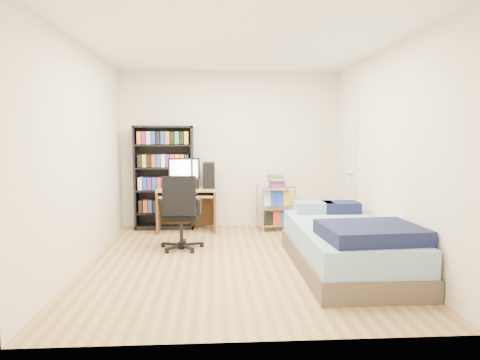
{
  "coord_description": "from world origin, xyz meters",
  "views": [
    {
      "loc": [
        -0.26,
        -4.92,
        1.48
      ],
      "look_at": [
        0.06,
        0.4,
        0.92
      ],
      "focal_mm": 32.0,
      "sensor_mm": 36.0,
      "label": 1
    }
  ],
  "objects": [
    {
      "name": "bed",
      "position": [
        1.19,
        -0.38,
        0.27
      ],
      "size": [
        1.08,
        2.16,
        0.62
      ],
      "color": "brown",
      "rests_on": "room"
    },
    {
      "name": "room",
      "position": [
        0.0,
        0.0,
        1.25
      ],
      "size": [
        3.58,
        4.08,
        2.58
      ],
      "color": "tan",
      "rests_on": "ground"
    },
    {
      "name": "door",
      "position": [
        1.72,
        1.35,
        1.0
      ],
      "size": [
        0.12,
        0.8,
        2.0
      ],
      "color": "silver",
      "rests_on": "room"
    },
    {
      "name": "office_chair",
      "position": [
        -0.7,
        0.55,
        0.31
      ],
      "size": [
        0.6,
        0.6,
        0.98
      ],
      "rotation": [
        0.0,
        0.0,
        -0.04
      ],
      "color": "black",
      "rests_on": "room"
    },
    {
      "name": "wire_cart",
      "position": [
        0.69,
        1.63,
        0.56
      ],
      "size": [
        0.58,
        0.46,
        0.86
      ],
      "rotation": [
        0.0,
        0.0,
        0.16
      ],
      "color": "silver",
      "rests_on": "room"
    },
    {
      "name": "computer_desk",
      "position": [
        -0.6,
        1.67,
        0.61
      ],
      "size": [
        0.9,
        0.52,
        1.13
      ],
      "color": "tan",
      "rests_on": "room"
    },
    {
      "name": "media_shelf",
      "position": [
        -1.05,
        1.84,
        0.84
      ],
      "size": [
        0.91,
        0.3,
        1.69
      ],
      "color": "black",
      "rests_on": "room"
    }
  ]
}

